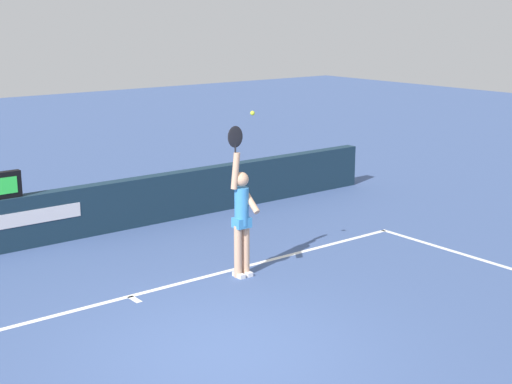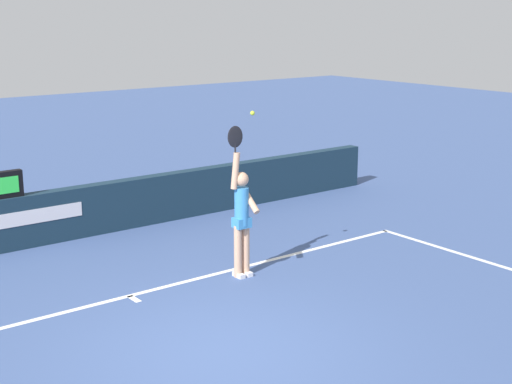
% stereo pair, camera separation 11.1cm
% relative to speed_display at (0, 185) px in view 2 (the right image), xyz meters
% --- Properties ---
extents(ground_plane, '(60.00, 60.00, 0.00)m').
position_rel_speed_display_xyz_m(ground_plane, '(0.74, -5.69, -1.21)').
color(ground_plane, '#3E558A').
extents(court_lines, '(11.31, 5.68, 0.00)m').
position_rel_speed_display_xyz_m(court_lines, '(0.74, -6.05, -1.21)').
color(court_lines, white).
rests_on(court_lines, ground).
extents(back_wall, '(15.93, 0.28, 0.97)m').
position_rel_speed_display_xyz_m(back_wall, '(0.73, 0.00, -0.72)').
color(back_wall, '#162D3F').
rests_on(back_wall, ground).
extents(speed_display, '(0.78, 0.15, 0.48)m').
position_rel_speed_display_xyz_m(speed_display, '(0.00, 0.00, 0.00)').
color(speed_display, black).
rests_on(speed_display, back_wall).
extents(tennis_player, '(0.43, 0.47, 2.47)m').
position_rel_speed_display_xyz_m(tennis_player, '(2.60, -3.61, -0.18)').
color(tennis_player, tan).
rests_on(tennis_player, ground).
extents(tennis_ball, '(0.07, 0.07, 0.07)m').
position_rel_speed_display_xyz_m(tennis_ball, '(2.77, -3.68, 1.43)').
color(tennis_ball, '#C7E032').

